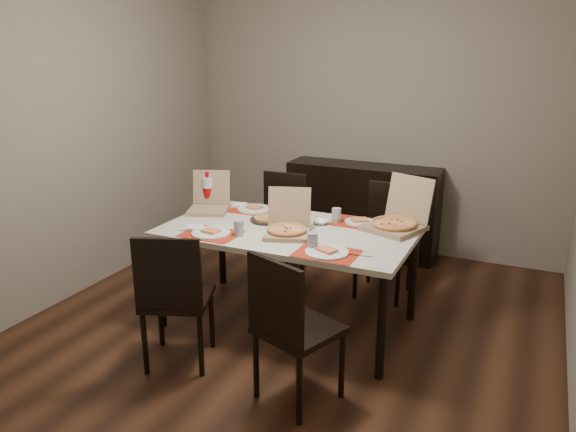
% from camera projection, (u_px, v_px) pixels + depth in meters
% --- Properties ---
extents(ground, '(3.80, 4.00, 0.02)m').
position_uv_depth(ground, '(289.00, 328.00, 4.23)').
color(ground, '#412314').
rests_on(ground, ground).
extents(room_walls, '(3.84, 4.02, 2.62)m').
position_uv_depth(room_walls, '(313.00, 88.00, 4.10)').
color(room_walls, gray).
rests_on(room_walls, ground).
extents(sideboard, '(1.50, 0.40, 0.90)m').
position_uv_depth(sideboard, '(362.00, 209.00, 5.64)').
color(sideboard, black).
rests_on(sideboard, ground).
extents(dining_table, '(1.80, 1.00, 0.75)m').
position_uv_depth(dining_table, '(288.00, 238.00, 4.10)').
color(dining_table, beige).
rests_on(dining_table, ground).
extents(chair_near_left, '(0.54, 0.54, 0.93)m').
position_uv_depth(chair_near_left, '(174.00, 295.00, 3.57)').
color(chair_near_left, black).
rests_on(chair_near_left, ground).
extents(chair_near_right, '(0.54, 0.54, 0.93)m').
position_uv_depth(chair_near_right, '(290.00, 324.00, 3.19)').
color(chair_near_right, black).
rests_on(chair_near_right, ground).
extents(chair_far_left, '(0.42, 0.42, 0.93)m').
position_uv_depth(chair_far_left, '(280.00, 221.00, 5.07)').
color(chair_far_left, black).
rests_on(chair_far_left, ground).
extents(chair_far_right, '(0.43, 0.43, 0.93)m').
position_uv_depth(chair_far_right, '(387.00, 235.00, 4.70)').
color(chair_far_right, black).
rests_on(chair_far_right, ground).
extents(setting_near_left, '(0.48, 0.30, 0.11)m').
position_uv_depth(setting_near_left, '(216.00, 231.00, 3.97)').
color(setting_near_left, '#B5230C').
rests_on(setting_near_left, dining_table).
extents(setting_near_right, '(0.49, 0.30, 0.11)m').
position_uv_depth(setting_near_right, '(323.00, 249.00, 3.62)').
color(setting_near_right, '#B5230C').
rests_on(setting_near_right, dining_table).
extents(setting_far_left, '(0.51, 0.30, 0.11)m').
position_uv_depth(setting_far_left, '(257.00, 209.00, 4.52)').
color(setting_far_left, '#B5230C').
rests_on(setting_far_left, dining_table).
extents(setting_far_right, '(0.45, 0.30, 0.11)m').
position_uv_depth(setting_far_right, '(353.00, 220.00, 4.22)').
color(setting_far_right, '#B5230C').
rests_on(setting_far_right, dining_table).
extents(napkin_loose, '(0.14, 0.15, 0.02)m').
position_uv_depth(napkin_loose, '(279.00, 232.00, 3.98)').
color(napkin_loose, white).
rests_on(napkin_loose, dining_table).
extents(pizza_box_center, '(0.40, 0.42, 0.31)m').
position_uv_depth(pizza_box_center, '(287.00, 227.00, 3.95)').
color(pizza_box_center, '#927654').
rests_on(pizza_box_center, dining_table).
extents(pizza_box_right, '(0.49, 0.51, 0.37)m').
position_uv_depth(pizza_box_right, '(397.00, 222.00, 4.06)').
color(pizza_box_right, '#927654').
rests_on(pizza_box_right, dining_table).
extents(pizza_box_left, '(0.40, 0.42, 0.31)m').
position_uv_depth(pizza_box_left, '(209.00, 204.00, 4.52)').
color(pizza_box_left, '#927654').
rests_on(pizza_box_left, dining_table).
extents(faina_plate, '(0.27, 0.27, 0.03)m').
position_uv_depth(faina_plate, '(268.00, 219.00, 4.27)').
color(faina_plate, black).
rests_on(faina_plate, dining_table).
extents(dip_bowl, '(0.12, 0.12, 0.03)m').
position_uv_depth(dip_bowl, '(321.00, 222.00, 4.19)').
color(dip_bowl, white).
rests_on(dip_bowl, dining_table).
extents(soda_bottle, '(0.10, 0.10, 0.29)m').
position_uv_depth(soda_bottle, '(208.00, 192.00, 4.63)').
color(soda_bottle, silver).
rests_on(soda_bottle, dining_table).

